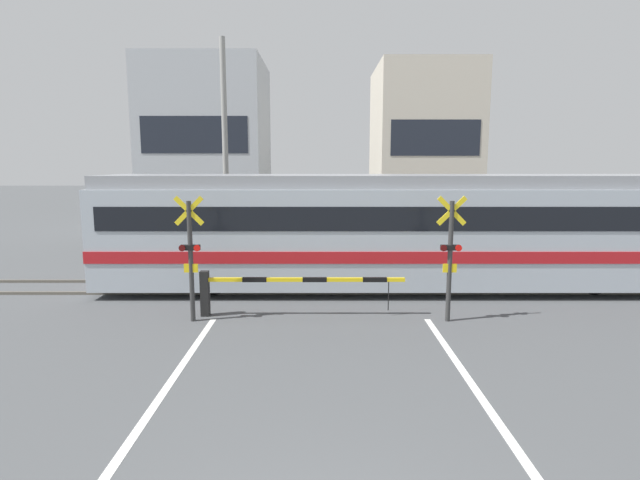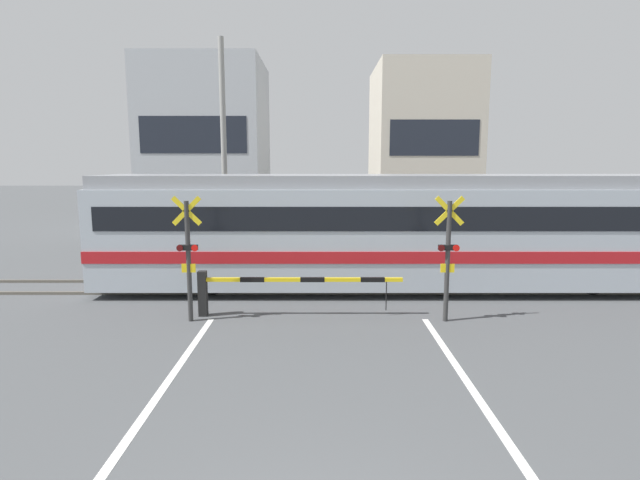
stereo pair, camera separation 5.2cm
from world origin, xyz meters
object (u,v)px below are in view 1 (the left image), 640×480
object	(u,v)px
crossing_signal_left	(190,253)
pedestrian	(294,227)
crossing_signal_right	(450,253)
crossing_barrier_far	(358,247)
crossing_barrier_near	(263,286)
commuter_train	(401,229)

from	to	relation	value
crossing_signal_left	pedestrian	world-z (taller)	crossing_signal_left
crossing_signal_left	crossing_signal_right	distance (m)	5.96
crossing_barrier_far	pedestrian	xyz separation A→B (m)	(-2.47, 3.92, 0.18)
crossing_barrier_far	crossing_barrier_near	bearing A→B (deg)	-115.54
crossing_signal_left	crossing_barrier_far	bearing A→B (deg)	54.61
crossing_signal_left	pedestrian	size ratio (longest dim) A/B	1.81
crossing_barrier_far	pedestrian	bearing A→B (deg)	122.25
crossing_signal_left	pedestrian	xyz separation A→B (m)	(1.87, 10.03, -0.68)
crossing_signal_left	pedestrian	distance (m)	10.22
crossing_barrier_near	crossing_signal_left	xyz separation A→B (m)	(-1.62, -0.41, 0.87)
crossing_signal_left	crossing_signal_right	world-z (taller)	same
crossing_barrier_near	crossing_signal_right	world-z (taller)	crossing_signal_right
crossing_barrier_far	crossing_signal_left	bearing A→B (deg)	-125.39
crossing_barrier_near	crossing_barrier_far	distance (m)	6.32
commuter_train	pedestrian	xyz separation A→B (m)	(-3.47, 6.93, -0.85)
pedestrian	crossing_barrier_near	bearing A→B (deg)	-91.51
crossing_signal_right	crossing_barrier_near	bearing A→B (deg)	174.61
crossing_barrier_far	crossing_signal_left	size ratio (longest dim) A/B	1.68
crossing_signal_right	pedestrian	distance (m)	10.85
crossing_barrier_far	crossing_signal_left	distance (m)	7.54
crossing_barrier_far	commuter_train	bearing A→B (deg)	-71.72
crossing_signal_right	pedestrian	world-z (taller)	crossing_signal_right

